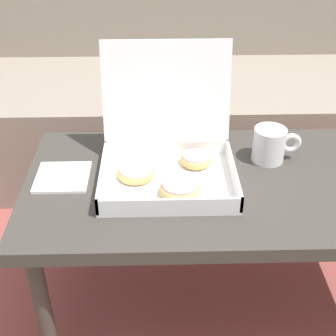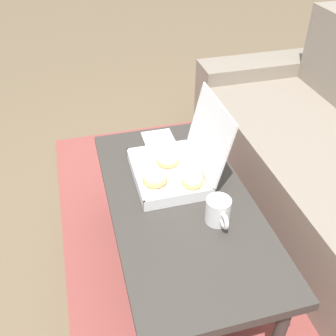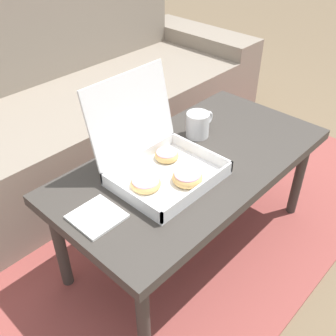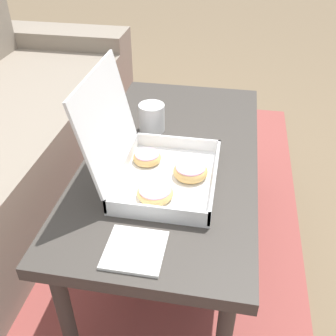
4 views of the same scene
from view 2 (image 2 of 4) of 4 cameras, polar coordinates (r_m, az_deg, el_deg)
name	(u,v)px [view 2 (image 2 of 4)]	position (r m, az deg, el deg)	size (l,w,h in m)	color
ground_plane	(202,268)	(1.95, 4.97, -14.25)	(12.00, 12.00, 0.00)	#756047
area_rug	(260,255)	(2.04, 13.15, -12.13)	(2.57, 1.87, 0.01)	#994742
coffee_table	(181,209)	(1.61, 1.87, -5.99)	(1.11, 0.57, 0.47)	#3D3833
pastry_box	(178,164)	(1.66, 1.49, 0.55)	(0.37, 0.36, 0.34)	white
coffee_mug	(218,211)	(1.47, 7.33, -6.22)	(0.14, 0.09, 0.10)	white
napkin_stack	(159,139)	(1.93, -1.39, 4.27)	(0.15, 0.15, 0.01)	white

